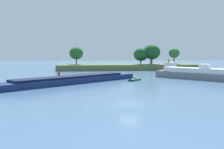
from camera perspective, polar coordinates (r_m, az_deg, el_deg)
ground_plane at (r=34.87m, az=4.05°, el=-6.75°), size 400.00×400.00×0.00m
treeline_island at (r=107.26m, az=4.74°, el=2.76°), size 61.31×16.51×10.75m
white_riverboat at (r=71.43m, az=18.47°, el=0.16°), size 18.25×19.68×5.55m
cargo_barge at (r=57.54m, az=-11.00°, el=-1.26°), size 35.14×30.21×5.89m
small_motorboat at (r=64.13m, az=5.21°, el=-1.19°), size 3.81×4.06×0.92m
tugboat at (r=87.92m, az=13.46°, el=1.05°), size 10.89×10.69×5.12m
channel_buoy_red at (r=77.01m, az=-12.13°, el=0.17°), size 0.70×0.70×1.90m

